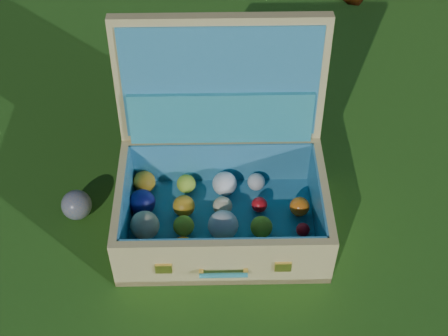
% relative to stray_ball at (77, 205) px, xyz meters
% --- Properties ---
extents(ground, '(60.00, 60.00, 0.00)m').
position_rel_stray_ball_xyz_m(ground, '(0.50, 0.14, -0.04)').
color(ground, '#215114').
rests_on(ground, ground).
extents(stray_ball, '(0.08, 0.08, 0.08)m').
position_rel_stray_ball_xyz_m(stray_ball, '(0.00, 0.00, 0.00)').
color(stray_ball, '#385D94').
rests_on(stray_ball, ground).
extents(suitcase, '(0.55, 0.45, 0.49)m').
position_rel_stray_ball_xyz_m(suitcase, '(0.37, 0.04, 0.10)').
color(suitcase, '#CFB86F').
rests_on(suitcase, ground).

